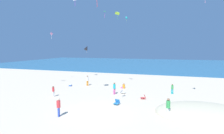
# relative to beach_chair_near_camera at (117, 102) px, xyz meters

# --- Properties ---
(ground_plane) EXTENTS (120.00, 120.00, 0.00)m
(ground_plane) POSITION_rel_beach_chair_near_camera_xyz_m (-1.30, 7.25, -0.25)
(ground_plane) COLOR beige
(ocean_water) EXTENTS (120.00, 60.00, 0.05)m
(ocean_water) POSITION_rel_beach_chair_near_camera_xyz_m (-1.30, 52.64, -0.22)
(ocean_water) COLOR teal
(ocean_water) RESTS_ON ground_plane
(dune_mound) EXTENTS (9.33, 6.53, 1.83)m
(dune_mound) POSITION_rel_beach_chair_near_camera_xyz_m (8.80, -0.58, -0.25)
(dune_mound) COLOR beige
(dune_mound) RESTS_ON ground_plane
(beach_chair_near_camera) EXTENTS (0.68, 0.74, 0.57)m
(beach_chair_near_camera) POSITION_rel_beach_chair_near_camera_xyz_m (0.00, 0.00, 0.00)
(beach_chair_near_camera) COLOR #2370B2
(beach_chair_near_camera) RESTS_ON ground_plane
(beach_chair_far_right) EXTENTS (0.73, 0.67, 0.53)m
(beach_chair_far_right) POSITION_rel_beach_chair_near_camera_xyz_m (-0.50, 4.71, -0.01)
(beach_chair_far_right) COLOR white
(beach_chair_far_right) RESTS_ON ground_plane
(beach_chair_mid_beach) EXTENTS (0.73, 0.65, 0.52)m
(beach_chair_mid_beach) POSITION_rel_beach_chair_near_camera_xyz_m (2.58, 2.95, -0.02)
(beach_chair_mid_beach) COLOR #D13D3D
(beach_chair_mid_beach) RESTS_ON ground_plane
(cooler_box) EXTENTS (0.47, 0.57, 0.25)m
(cooler_box) POSITION_rel_beach_chair_near_camera_xyz_m (-9.78, 6.71, -0.12)
(cooler_box) COLOR #2D56B7
(cooler_box) RESTS_ON ground_plane
(person_0) EXTENTS (0.68, 0.42, 0.81)m
(person_0) POSITION_rel_beach_chair_near_camera_xyz_m (-1.07, 7.75, 0.05)
(person_0) COLOR orange
(person_0) RESTS_ON ground_plane
(person_1) EXTENTS (0.29, 0.29, 1.39)m
(person_1) POSITION_rel_beach_chair_near_camera_xyz_m (6.02, 6.44, 0.55)
(person_1) COLOR #19ADB2
(person_1) RESTS_ON ground_plane
(person_2) EXTENTS (0.46, 0.46, 1.69)m
(person_2) POSITION_rel_beach_chair_near_camera_xyz_m (-7.23, 7.84, 0.73)
(person_2) COLOR orange
(person_2) RESTS_ON ground_plane
(person_3) EXTENTS (0.49, 0.49, 1.75)m
(person_3) POSITION_rel_beach_chair_near_camera_xyz_m (5.32, -2.04, 0.77)
(person_3) COLOR white
(person_3) RESTS_ON ground_plane
(person_4) EXTENTS (0.45, 0.45, 1.60)m
(person_4) POSITION_rel_beach_chair_near_camera_xyz_m (-1.44, 3.95, 0.68)
(person_4) COLOR #D8599E
(person_4) RESTS_ON ground_plane
(person_5) EXTENTS (0.43, 0.43, 1.71)m
(person_5) POSITION_rel_beach_chair_near_camera_xyz_m (-4.15, -4.76, 0.74)
(person_5) COLOR blue
(person_5) RESTS_ON ground_plane
(person_6) EXTENTS (0.38, 0.38, 1.39)m
(person_6) POSITION_rel_beach_chair_near_camera_xyz_m (-8.58, 0.57, 0.55)
(person_6) COLOR white
(person_6) RESTS_ON ground_plane
(kite_black) EXTENTS (1.07, 1.32, 1.61)m
(kite_black) POSITION_rel_beach_chair_near_camera_xyz_m (-10.89, 15.38, 6.04)
(kite_black) COLOR black
(kite_green) EXTENTS (0.42, 0.51, 1.52)m
(kite_green) POSITION_rel_beach_chair_near_camera_xyz_m (-7.83, 18.40, 13.92)
(kite_green) COLOR green
(kite_pink) EXTENTS (0.22, 0.62, 1.27)m
(kite_pink) POSITION_rel_beach_chair_near_camera_xyz_m (-15.06, 9.46, 8.55)
(kite_pink) COLOR pink
(kite_lime) EXTENTS (1.06, 1.02, 1.29)m
(kite_lime) POSITION_rel_beach_chair_near_camera_xyz_m (-2.13, 8.26, 11.30)
(kite_lime) COLOR #99DB33
(kite_teal) EXTENTS (0.86, 0.77, 1.32)m
(kite_teal) POSITION_rel_beach_chair_near_camera_xyz_m (-3.19, 18.87, 12.51)
(kite_teal) COLOR #1EADAD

